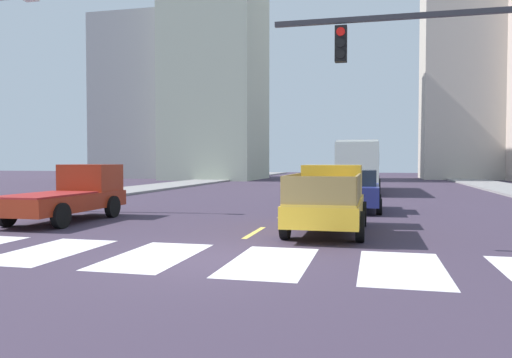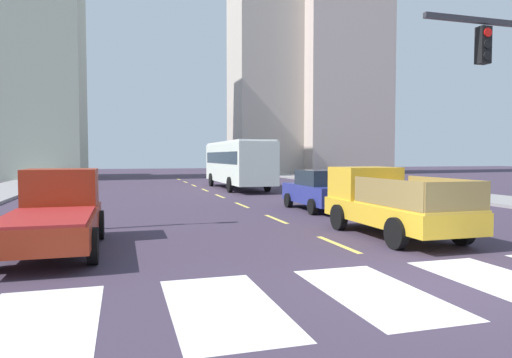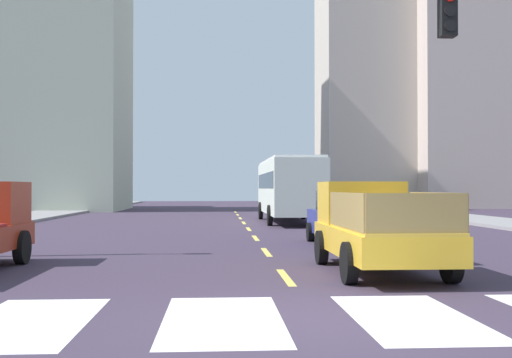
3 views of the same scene
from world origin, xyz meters
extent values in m
plane|color=#3A2F41|center=(0.00, 0.00, 0.00)|extent=(160.00, 160.00, 0.00)
cube|color=white|center=(-3.93, 0.00, 0.00)|extent=(1.64, 3.38, 0.01)
cube|color=white|center=(-1.31, 0.00, 0.00)|extent=(1.64, 3.38, 0.01)
cube|color=white|center=(1.31, 0.00, 0.00)|extent=(1.64, 3.38, 0.01)
cube|color=#E3C954|center=(0.00, 4.00, 0.00)|extent=(0.16, 2.40, 0.01)
cube|color=#E3C954|center=(0.00, 9.00, 0.00)|extent=(0.16, 2.40, 0.01)
cube|color=#E3C954|center=(0.00, 14.00, 0.00)|extent=(0.16, 2.40, 0.01)
cube|color=#E3C954|center=(0.00, 19.00, 0.00)|extent=(0.16, 2.40, 0.01)
cube|color=#E3C954|center=(0.00, 24.00, 0.00)|extent=(0.16, 2.40, 0.01)
cube|color=#E3C954|center=(0.00, 29.00, 0.00)|extent=(0.16, 2.40, 0.01)
cube|color=#E3C954|center=(0.00, 34.00, 0.00)|extent=(0.16, 2.40, 0.01)
cube|color=#E3C954|center=(0.00, 39.00, 0.00)|extent=(0.16, 2.40, 0.01)
cube|color=gold|center=(2.07, 4.57, 0.68)|extent=(1.96, 5.20, 0.56)
cube|color=gold|center=(2.07, 6.27, 1.46)|extent=(1.84, 1.60, 1.00)
cube|color=#19232D|center=(2.07, 6.71, 1.64)|extent=(1.72, 0.08, 0.56)
cube|color=gold|center=(2.07, 3.62, 0.99)|extent=(1.84, 3.30, 0.06)
cylinder|color=black|center=(1.09, 6.13, 0.40)|extent=(0.22, 0.80, 0.80)
cylinder|color=black|center=(3.05, 6.13, 0.40)|extent=(0.22, 0.80, 0.80)
cylinder|color=black|center=(1.09, 3.01, 0.40)|extent=(0.22, 0.80, 0.80)
cylinder|color=black|center=(3.05, 3.01, 0.40)|extent=(0.22, 0.80, 0.80)
cube|color=olive|center=(1.17, 3.62, 1.37)|extent=(0.06, 3.17, 0.70)
cube|color=olive|center=(2.97, 3.62, 1.37)|extent=(0.06, 3.17, 0.70)
cube|color=olive|center=(2.07, 2.03, 1.37)|extent=(1.80, 0.06, 0.70)
cylinder|color=black|center=(-6.02, 6.57, 0.40)|extent=(0.22, 0.80, 0.80)
cube|color=silver|center=(2.40, 24.42, 1.85)|extent=(2.50, 10.80, 2.70)
cube|color=#19232D|center=(2.40, 24.42, 2.20)|extent=(2.52, 9.94, 0.80)
cube|color=silver|center=(2.40, 24.42, 3.26)|extent=(2.40, 10.37, 0.12)
cylinder|color=black|center=(1.15, 27.76, 0.50)|extent=(0.22, 1.00, 1.00)
cylinder|color=black|center=(3.65, 27.76, 0.50)|extent=(0.22, 1.00, 1.00)
cylinder|color=black|center=(1.15, 21.45, 0.50)|extent=(0.22, 1.00, 1.00)
cylinder|color=black|center=(3.65, 21.45, 0.50)|extent=(0.22, 1.00, 1.00)
cube|color=navy|center=(2.68, 11.12, 0.70)|extent=(1.80, 4.40, 0.76)
cube|color=#1E2833|center=(2.68, 10.97, 1.40)|extent=(1.58, 2.11, 0.64)
cylinder|color=black|center=(1.78, 12.48, 0.32)|extent=(0.22, 0.64, 0.64)
cylinder|color=black|center=(3.58, 12.48, 0.32)|extent=(0.22, 0.64, 0.64)
cylinder|color=black|center=(1.78, 9.76, 0.32)|extent=(0.22, 0.64, 0.64)
cylinder|color=black|center=(3.58, 9.76, 0.32)|extent=(0.22, 0.64, 0.64)
cube|color=black|center=(2.60, 1.95, 4.85)|extent=(0.28, 0.24, 0.84)
cylinder|color=black|center=(2.60, 1.82, 4.85)|extent=(0.20, 0.04, 0.20)
cylinder|color=black|center=(2.60, 1.82, 4.59)|extent=(0.20, 0.04, 0.20)
cube|color=#AFB7A0|center=(-14.16, 44.27, 15.22)|extent=(9.98, 10.97, 30.44)
cube|color=#BCAFA0|center=(13.48, 51.66, 12.92)|extent=(9.48, 8.37, 25.83)
camera|label=1|loc=(3.39, -10.06, 2.10)|focal=34.98mm
camera|label=2|loc=(-5.39, -6.76, 2.31)|focal=32.04mm
camera|label=3|loc=(-1.39, -8.64, 1.80)|focal=43.95mm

